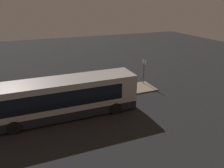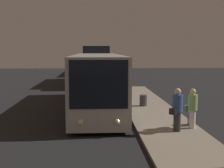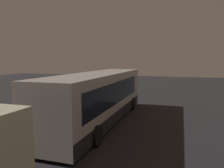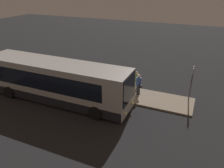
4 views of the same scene
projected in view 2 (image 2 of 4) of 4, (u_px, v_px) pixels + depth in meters
name	position (u px, v px, depth m)	size (l,w,h in m)	color
ground	(97.00, 109.00, 18.06)	(80.00, 80.00, 0.00)	#232326
platform	(148.00, 108.00, 18.21)	(20.00, 2.75, 0.12)	gray
bus_lead	(97.00, 82.00, 18.17)	(12.23, 2.90, 3.15)	#B2ADA8
bus_second	(96.00, 67.00, 31.89)	(11.47, 2.88, 3.76)	beige
bus_third	(96.00, 63.00, 44.95)	(12.22, 2.85, 2.98)	#33518C
passenger_boarding	(192.00, 107.00, 13.11)	(0.66, 0.60, 1.69)	silver
passenger_waiting	(177.00, 108.00, 12.60)	(0.65, 0.68, 1.77)	#2D2D33
suitcase	(191.00, 118.00, 13.72)	(0.42, 0.22, 0.85)	#334C7F
trash_bin	(143.00, 100.00, 18.43)	(0.44, 0.44, 0.65)	#3F3F44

